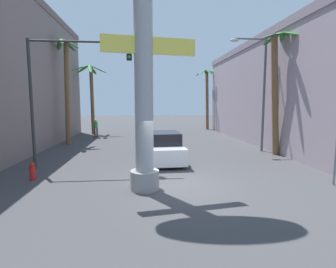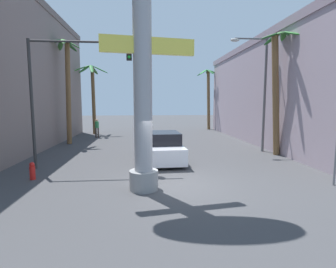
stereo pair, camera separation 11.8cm
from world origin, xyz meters
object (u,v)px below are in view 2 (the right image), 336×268
Objects in this scene: palm_tree_near_right at (277,82)px; fire_hydrant at (32,171)px; street_lamp at (260,83)px; palm_tree_far_left at (92,90)px; palm_tree_far_right at (208,93)px; pedestrian_far_left at (97,127)px; car_lead at (162,147)px; palm_tree_mid_left at (67,80)px; neon_sign_pole at (142,40)px; traffic_light_mast at (67,78)px.

palm_tree_near_right is 13.41m from fire_hydrant.
palm_tree_far_left is (-12.31, 10.61, 0.03)m from street_lamp.
palm_tree_far_right is 4.15× the size of pedestrian_far_left.
fire_hydrant is (-5.48, -3.25, -0.35)m from car_lead.
palm_tree_far_right is 9.65× the size of fire_hydrant.
car_lead is 0.66× the size of palm_tree_mid_left.
palm_tree_mid_left is at bearing 161.06° from street_lamp.
neon_sign_pole is 1.48× the size of palm_tree_far_right.
palm_tree_far_right is 13.74m from pedestrian_far_left.
neon_sign_pole is 12.70m from palm_tree_mid_left.
neon_sign_pole is 22.34m from palm_tree_far_right.
traffic_light_mast is 0.84× the size of palm_tree_near_right.
palm_tree_far_left is at bearing 137.02° from palm_tree_near_right.
traffic_light_mast is (-10.70, -3.42, -0.09)m from street_lamp.
palm_tree_mid_left is at bearing 136.30° from car_lead.
palm_tree_far_left reaches higher than pedestrian_far_left.
neon_sign_pole reaches higher than street_lamp.
street_lamp reaches higher than traffic_light_mast.
street_lamp is 1.05× the size of palm_tree_far_left.
palm_tree_mid_left is (-0.67, -6.15, 0.47)m from palm_tree_far_left.
neon_sign_pole is 1.32× the size of palm_tree_mid_left.
palm_tree_far_left is (-5.11, 17.45, -0.89)m from neon_sign_pole.
pedestrian_far_left is at bearing -73.75° from palm_tree_far_left.
palm_tree_mid_left is (-6.73, 6.43, 4.10)m from car_lead.
palm_tree_near_right is (6.72, 0.67, 3.60)m from car_lead.
neon_sign_pole is at bearing -62.93° from palm_tree_mid_left.
palm_tree_near_right is at bearing -42.98° from palm_tree_far_left.
street_lamp is 1.38m from palm_tree_near_right.
palm_tree_near_right is at bearing -23.18° from palm_tree_mid_left.
street_lamp is 1.20× the size of traffic_light_mast.
traffic_light_mast is at bearing -86.17° from pedestrian_far_left.
palm_tree_far_left reaches higher than traffic_light_mast.
palm_tree_far_right is at bearing 16.12° from palm_tree_far_left.
palm_tree_far_right is (13.15, 9.76, -0.58)m from palm_tree_mid_left.
palm_tree_far_left reaches higher than car_lead.
fire_hydrant is (-0.29, -12.84, -0.63)m from pedestrian_far_left.
fire_hydrant is (-11.74, -5.22, -3.96)m from street_lamp.
street_lamp is 0.91× the size of palm_tree_mid_left.
neon_sign_pole is 1.45× the size of palm_tree_near_right.
street_lamp is at bearing 43.55° from neon_sign_pole.
pedestrian_far_left is (-5.19, 9.59, 0.28)m from car_lead.
palm_tree_far_right reaches higher than palm_tree_far_left.
pedestrian_far_left is at bearing 88.69° from fire_hydrant.
palm_tree_far_right is (7.37, 21.06, -1.00)m from neon_sign_pole.
palm_tree_near_right is (11.17, 2.12, 0.08)m from traffic_light_mast.
car_lead is at bearing -174.31° from palm_tree_near_right.
palm_tree_mid_left is 1.12× the size of palm_tree_far_right.
palm_tree_mid_left reaches higher than car_lead.
pedestrian_far_left is at bearing 93.83° from traffic_light_mast.
car_lead is at bearing 30.65° from fire_hydrant.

